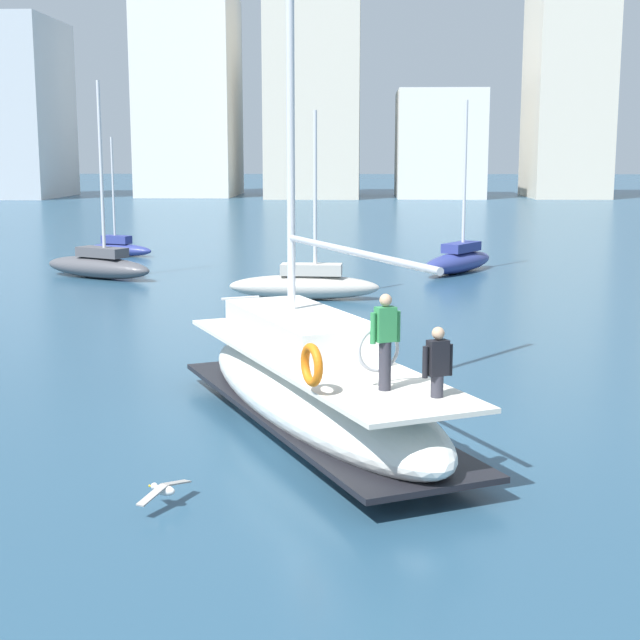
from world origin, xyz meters
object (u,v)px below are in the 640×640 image
(moored_cutter_right, at_px, (459,259))
(seagull, at_px, (164,489))
(main_sailboat, at_px, (314,384))
(moored_catamaran, at_px, (98,264))
(moored_sloop_far, at_px, (305,284))
(moored_cutter_left, at_px, (119,247))

(moored_cutter_right, xyz_separation_m, seagull, (-7.15, -28.29, -0.30))
(main_sailboat, distance_m, moored_catamaran, 23.89)
(moored_sloop_far, bearing_deg, moored_cutter_left, 126.55)
(moored_catamaran, relative_size, moored_cutter_right, 1.09)
(moored_sloop_far, relative_size, seagull, 5.86)
(moored_cutter_right, bearing_deg, moored_sloop_far, -128.52)
(moored_sloop_far, xyz_separation_m, moored_cutter_right, (6.27, 7.87, 0.02))
(main_sailboat, height_order, moored_catamaran, main_sailboat)
(moored_sloop_far, relative_size, moored_catamaran, 0.83)
(moored_catamaran, bearing_deg, moored_cutter_right, 9.46)
(moored_catamaran, height_order, seagull, moored_catamaran)
(moored_cutter_right, bearing_deg, seagull, -104.19)
(main_sailboat, height_order, moored_cutter_left, main_sailboat)
(moored_cutter_right, relative_size, seagull, 6.51)
(moored_cutter_left, bearing_deg, moored_catamaran, -81.41)
(moored_cutter_right, distance_m, seagull, 29.18)
(moored_catamaran, distance_m, moored_cutter_right, 15.48)
(moored_cutter_left, distance_m, moored_cutter_right, 17.62)
(moored_cutter_left, height_order, seagull, moored_cutter_left)
(main_sailboat, bearing_deg, seagull, -116.37)
(main_sailboat, relative_size, seagull, 10.84)
(main_sailboat, bearing_deg, moored_cutter_right, 78.06)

